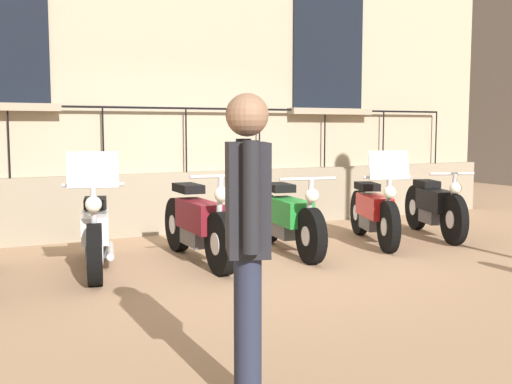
{
  "coord_description": "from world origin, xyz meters",
  "views": [
    {
      "loc": [
        6.62,
        -3.4,
        1.55
      ],
      "look_at": [
        0.18,
        0.0,
        0.8
      ],
      "focal_mm": 44.08,
      "sensor_mm": 36.0,
      "label": 1
    }
  ],
  "objects_px": {
    "motorcycle_green": "(288,219)",
    "motorcycle_red": "(374,212)",
    "motorcycle_black": "(434,207)",
    "motorcycle_white": "(96,234)",
    "motorcycle_maroon": "(198,225)",
    "pedestrian_standing": "(247,231)"
  },
  "relations": [
    {
      "from": "motorcycle_white",
      "to": "motorcycle_maroon",
      "type": "relative_size",
      "value": 0.91
    },
    {
      "from": "motorcycle_maroon",
      "to": "motorcycle_black",
      "type": "xyz_separation_m",
      "value": [
        -0.01,
        3.63,
        -0.01
      ]
    },
    {
      "from": "motorcycle_maroon",
      "to": "motorcycle_black",
      "type": "relative_size",
      "value": 1.13
    },
    {
      "from": "motorcycle_maroon",
      "to": "motorcycle_black",
      "type": "distance_m",
      "value": 3.63
    },
    {
      "from": "motorcycle_maroon",
      "to": "pedestrian_standing",
      "type": "height_order",
      "value": "pedestrian_standing"
    },
    {
      "from": "motorcycle_red",
      "to": "motorcycle_maroon",
      "type": "bearing_deg",
      "value": -90.06
    },
    {
      "from": "motorcycle_red",
      "to": "motorcycle_black",
      "type": "relative_size",
      "value": 0.99
    },
    {
      "from": "motorcycle_black",
      "to": "motorcycle_red",
      "type": "bearing_deg",
      "value": -89.5
    },
    {
      "from": "motorcycle_maroon",
      "to": "motorcycle_green",
      "type": "bearing_deg",
      "value": 90.45
    },
    {
      "from": "motorcycle_green",
      "to": "motorcycle_black",
      "type": "height_order",
      "value": "motorcycle_green"
    },
    {
      "from": "motorcycle_maroon",
      "to": "pedestrian_standing",
      "type": "relative_size",
      "value": 1.23
    },
    {
      "from": "motorcycle_white",
      "to": "motorcycle_red",
      "type": "bearing_deg",
      "value": 88.42
    },
    {
      "from": "motorcycle_red",
      "to": "pedestrian_standing",
      "type": "height_order",
      "value": "pedestrian_standing"
    },
    {
      "from": "motorcycle_maroon",
      "to": "motorcycle_green",
      "type": "relative_size",
      "value": 1.03
    },
    {
      "from": "motorcycle_maroon",
      "to": "pedestrian_standing",
      "type": "bearing_deg",
      "value": -18.44
    },
    {
      "from": "motorcycle_white",
      "to": "motorcycle_green",
      "type": "relative_size",
      "value": 0.94
    },
    {
      "from": "motorcycle_red",
      "to": "motorcycle_black",
      "type": "xyz_separation_m",
      "value": [
        -0.01,
        1.09,
        -0.0
      ]
    },
    {
      "from": "motorcycle_white",
      "to": "motorcycle_black",
      "type": "bearing_deg",
      "value": 88.9
    },
    {
      "from": "motorcycle_green",
      "to": "motorcycle_red",
      "type": "height_order",
      "value": "motorcycle_red"
    },
    {
      "from": "motorcycle_white",
      "to": "motorcycle_black",
      "type": "height_order",
      "value": "motorcycle_white"
    },
    {
      "from": "motorcycle_white",
      "to": "pedestrian_standing",
      "type": "xyz_separation_m",
      "value": [
        3.72,
        -0.06,
        0.58
      ]
    },
    {
      "from": "motorcycle_green",
      "to": "motorcycle_black",
      "type": "distance_m",
      "value": 2.42
    }
  ]
}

